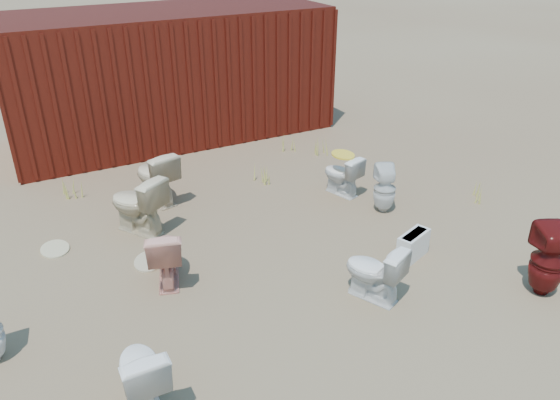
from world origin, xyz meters
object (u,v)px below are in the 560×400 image
toilet_back_beige_right (156,176)px  toilet_back_yellowlid (342,175)px  toilet_front_pink (166,254)px  loose_tank (413,245)px  toilet_front_maroon (548,261)px  toilet_front_a (141,374)px  shipping_container (169,74)px  toilet_front_c (374,272)px  toilet_back_beige_left (137,204)px  toilet_back_e (385,189)px

toilet_back_beige_right → toilet_back_yellowlid: size_ratio=1.28×
toilet_front_pink → loose_tank: toilet_front_pink is taller
toilet_front_maroon → toilet_front_a: bearing=18.9°
shipping_container → toilet_front_a: bearing=-110.2°
toilet_front_a → toilet_front_pink: bearing=-112.8°
loose_tank → toilet_front_a: bearing=171.7°
toilet_front_maroon → toilet_front_c: bearing=0.4°
shipping_container → toilet_back_beige_left: 4.02m
toilet_front_pink → toilet_front_maroon: toilet_front_maroon is taller
toilet_back_beige_right → toilet_front_pink: bearing=63.5°
toilet_front_c → toilet_back_yellowlid: size_ratio=1.07×
toilet_front_a → toilet_back_beige_left: size_ratio=0.86×
loose_tank → toilet_back_beige_left: bearing=121.9°
toilet_back_beige_right → loose_tank: size_ratio=1.67×
shipping_container → toilet_back_e: size_ratio=8.31×
toilet_front_a → toilet_back_beige_left: bearing=-103.5°
toilet_front_a → toilet_front_maroon: (4.52, -0.53, 0.08)m
toilet_front_a → toilet_back_beige_left: (0.77, 3.04, 0.06)m
toilet_back_e → loose_tank: (-0.45, -1.19, -0.19)m
toilet_front_maroon → toilet_back_yellowlid: size_ratio=1.34×
toilet_front_pink → toilet_front_maroon: 4.39m
loose_tank → toilet_back_e: bearing=49.5°
toilet_back_beige_left → toilet_back_yellowlid: toilet_back_beige_left is taller
toilet_front_c → loose_tank: (0.96, 0.44, -0.17)m
toilet_front_c → toilet_back_beige_left: size_ratio=0.83×
toilet_front_pink → toilet_back_beige_right: bearing=-86.1°
toilet_back_beige_left → toilet_back_e: 3.53m
toilet_front_pink → toilet_back_beige_left: (0.01, 1.31, 0.05)m
toilet_front_pink → toilet_front_a: bearing=83.8°
toilet_back_beige_left → toilet_back_beige_right: (0.48, 0.77, -0.00)m
toilet_back_beige_right → toilet_back_e: size_ratio=1.15×
toilet_front_a → toilet_front_c: toilet_front_a is taller
toilet_back_beige_right → loose_tank: 3.91m
toilet_front_a → toilet_back_beige_right: size_ratio=0.86×
toilet_back_e → loose_tank: bearing=95.6°
loose_tank → shipping_container: bearing=82.1°
toilet_back_yellowlid → loose_tank: toilet_back_yellowlid is taller
toilet_back_e → shipping_container: bearing=-44.0°
toilet_front_c → shipping_container: bearing=-112.0°
toilet_front_a → toilet_front_c: size_ratio=1.03×
toilet_front_pink → toilet_front_maroon: bearing=166.4°
toilet_front_pink → toilet_back_beige_left: toilet_back_beige_left is taller
toilet_back_beige_right → toilet_back_e: (2.87, -1.87, -0.06)m
toilet_front_pink → loose_tank: (2.92, -0.98, -0.19)m
toilet_front_a → toilet_back_e: size_ratio=1.00×
toilet_back_yellowlid → loose_tank: 1.98m
toilet_front_c → toilet_front_maroon: 1.98m
toilet_back_e → toilet_back_beige_right: bearing=-6.9°
toilet_front_maroon → toilet_back_yellowlid: bearing=-53.5°
toilet_front_maroon → loose_tank: (-0.84, 1.28, -0.26)m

